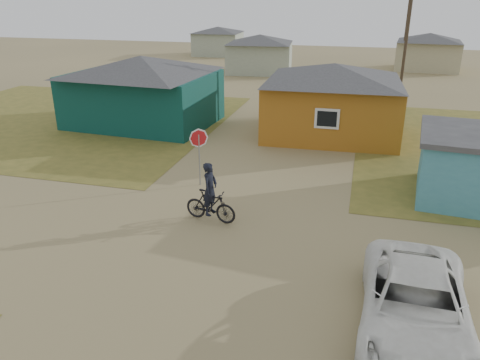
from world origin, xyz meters
name	(u,v)px	position (x,y,z in m)	size (l,w,h in m)	color
ground	(208,255)	(0.00, 0.00, 0.00)	(120.00, 120.00, 0.00)	#978557
grass_nw	(61,119)	(-14.00, 13.00, 0.01)	(20.00, 18.00, 0.00)	olive
house_teal	(143,89)	(-8.50, 13.50, 2.05)	(8.93, 7.08, 4.00)	#0A3832
house_yellow	(332,99)	(2.50, 14.00, 2.00)	(7.72, 6.76, 3.90)	#A66419
house_pale_west	(260,53)	(-6.00, 34.00, 1.86)	(7.04, 6.15, 3.60)	#9EA790
house_beige_east	(428,51)	(10.00, 40.00, 1.86)	(6.95, 6.05, 3.60)	tan
house_pale_north	(218,40)	(-14.00, 46.00, 1.75)	(6.28, 5.81, 3.40)	#9EA790
utility_pole_near	(406,45)	(6.50, 22.00, 4.14)	(1.40, 0.20, 8.00)	#413427
utility_pole_far	(406,28)	(7.50, 38.00, 4.14)	(1.40, 0.20, 8.00)	#413427
stop_sign	(199,144)	(-2.07, 5.20, 1.77)	(0.77, 0.19, 2.40)	gray
cyclist	(210,200)	(-0.63, 2.21, 0.77)	(1.94, 0.82, 2.13)	black
vehicle	(415,306)	(5.71, -2.06, 0.73)	(2.43, 5.27, 1.47)	white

